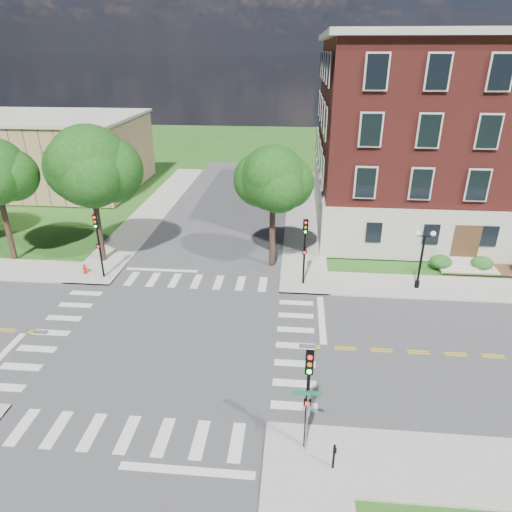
# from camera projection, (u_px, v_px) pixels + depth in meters

# --- Properties ---
(ground) EXTENTS (160.00, 160.00, 0.00)m
(ground) POSITION_uv_depth(u_px,v_px,m) (171.00, 339.00, 26.35)
(ground) COLOR #1F5A19
(ground) RESTS_ON ground
(road_ew) EXTENTS (90.00, 12.00, 0.01)m
(road_ew) POSITION_uv_depth(u_px,v_px,m) (171.00, 339.00, 26.35)
(road_ew) COLOR #3D3D3F
(road_ew) RESTS_ON ground
(road_ns) EXTENTS (12.00, 90.00, 0.01)m
(road_ns) POSITION_uv_depth(u_px,v_px,m) (171.00, 339.00, 26.35)
(road_ns) COLOR #3D3D3F
(road_ns) RESTS_ON ground
(sidewalk_ne) EXTENTS (34.00, 34.00, 0.12)m
(sidewalk_ne) POSITION_uv_depth(u_px,v_px,m) (393.00, 244.00, 39.00)
(sidewalk_ne) COLOR #9E9B93
(sidewalk_ne) RESTS_ON ground
(sidewalk_nw) EXTENTS (34.00, 34.00, 0.12)m
(sidewalk_nw) POSITION_uv_depth(u_px,v_px,m) (49.00, 232.00, 41.53)
(sidewalk_nw) COLOR #9E9B93
(sidewalk_nw) RESTS_ON ground
(crosswalk_east) EXTENTS (2.20, 10.20, 0.02)m
(crosswalk_east) POSITION_uv_depth(u_px,v_px,m) (295.00, 346.00, 25.76)
(crosswalk_east) COLOR silver
(crosswalk_east) RESTS_ON ground
(stop_bar_east) EXTENTS (0.40, 5.50, 0.00)m
(stop_bar_east) POSITION_uv_depth(u_px,v_px,m) (322.00, 319.00, 28.35)
(stop_bar_east) COLOR silver
(stop_bar_east) RESTS_ON ground
(main_building) EXTENTS (30.60, 22.40, 16.50)m
(main_building) POSITION_uv_depth(u_px,v_px,m) (489.00, 134.00, 40.87)
(main_building) COLOR #B8B2A3
(main_building) RESTS_ON ground
(secondary_building) EXTENTS (20.40, 15.40, 8.30)m
(secondary_building) POSITION_uv_depth(u_px,v_px,m) (51.00, 152.00, 53.60)
(secondary_building) COLOR tan
(secondary_building) RESTS_ON ground
(tree_c) EXTENTS (5.96, 5.96, 10.44)m
(tree_c) POSITION_uv_depth(u_px,v_px,m) (89.00, 166.00, 32.97)
(tree_c) COLOR black
(tree_c) RESTS_ON ground
(tree_d) EXTENTS (4.72, 4.72, 9.14)m
(tree_d) POSITION_uv_depth(u_px,v_px,m) (273.00, 179.00, 32.54)
(tree_d) COLOR black
(tree_d) RESTS_ON ground
(traffic_signal_se) EXTENTS (0.34, 0.38, 4.80)m
(traffic_signal_se) POSITION_uv_depth(u_px,v_px,m) (308.00, 388.00, 17.84)
(traffic_signal_se) COLOR black
(traffic_signal_se) RESTS_ON ground
(traffic_signal_ne) EXTENTS (0.37, 0.42, 4.80)m
(traffic_signal_ne) POSITION_uv_depth(u_px,v_px,m) (305.00, 244.00, 31.13)
(traffic_signal_ne) COLOR black
(traffic_signal_ne) RESTS_ON ground
(traffic_signal_nw) EXTENTS (0.37, 0.43, 4.80)m
(traffic_signal_nw) POSITION_uv_depth(u_px,v_px,m) (98.00, 238.00, 32.07)
(traffic_signal_nw) COLOR black
(traffic_signal_nw) RESTS_ON ground
(twin_lamp_west) EXTENTS (1.36, 0.36, 4.23)m
(twin_lamp_west) POSITION_uv_depth(u_px,v_px,m) (422.00, 256.00, 30.86)
(twin_lamp_west) COLOR black
(twin_lamp_west) RESTS_ON ground
(street_sign_pole) EXTENTS (1.10, 1.10, 3.10)m
(street_sign_pole) POSITION_uv_depth(u_px,v_px,m) (308.00, 409.00, 18.02)
(street_sign_pole) COLOR gray
(street_sign_pole) RESTS_ON ground
(push_button_post) EXTENTS (0.14, 0.21, 1.20)m
(push_button_post) POSITION_uv_depth(u_px,v_px,m) (334.00, 456.00, 17.82)
(push_button_post) COLOR black
(push_button_post) RESTS_ON ground
(fire_hydrant) EXTENTS (0.35, 0.35, 0.75)m
(fire_hydrant) POSITION_uv_depth(u_px,v_px,m) (85.00, 269.00, 33.69)
(fire_hydrant) COLOR red
(fire_hydrant) RESTS_ON ground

